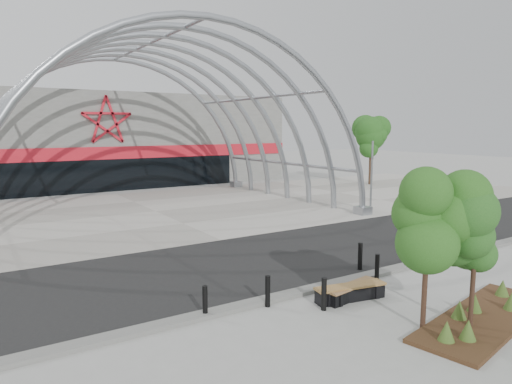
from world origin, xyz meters
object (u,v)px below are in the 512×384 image
bench_0 (352,292)px  street_tree_0 (429,213)px  signal_pole (372,175)px  bench_1 (350,293)px  street_tree_1 (476,231)px  bollard_2 (324,294)px

bench_0 → street_tree_0: bearing=-88.4°
signal_pole → bench_1: signal_pole is taller
signal_pole → street_tree_1: size_ratio=1.21×
bench_0 → bollard_2: (-1.31, -0.23, 0.26)m
street_tree_0 → street_tree_1: size_ratio=1.18×
bench_0 → bollard_2: bollard_2 is taller
street_tree_1 → bench_0: street_tree_1 is taller
street_tree_1 → bench_1: (-1.17, 3.10, -2.33)m
bench_0 → bollard_2: bearing=-169.8°
street_tree_1 → bollard_2: 4.30m
bench_1 → bollard_2: bollard_2 is taller
signal_pole → bollard_2: (-12.47, -10.12, -1.78)m
signal_pole → bench_1: (-11.30, -9.97, -2.03)m
bollard_2 → bench_1: bearing=7.3°
street_tree_0 → bollard_2: (-1.38, 2.26, -2.54)m
signal_pole → bench_0: bearing=-138.5°
signal_pole → bollard_2: 16.16m
signal_pole → bench_0: 15.05m
signal_pole → street_tree_1: bearing=-127.8°
street_tree_0 → street_tree_1: bearing=-36.3°
signal_pole → street_tree_1: 16.55m
signal_pole → bollard_2: signal_pole is taller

